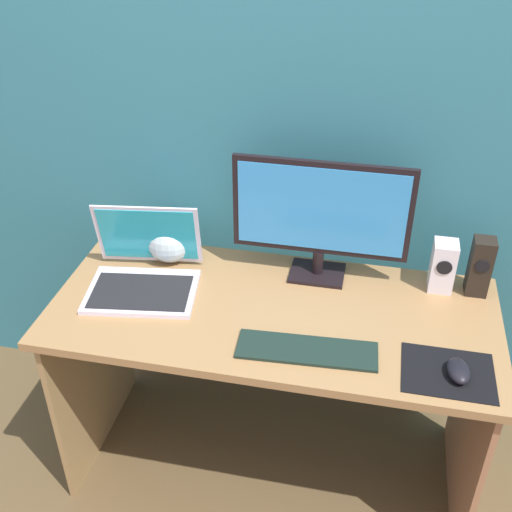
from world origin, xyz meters
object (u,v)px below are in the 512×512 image
fishbowl (170,238)px  monitor (321,215)px  keyboard_external (307,350)px  mouse (458,371)px  laptop (144,272)px  speaker_near_monitor (443,266)px  speaker_right (480,267)px

fishbowl → monitor: bearing=0.1°
keyboard_external → mouse: (0.41, -0.02, 0.02)m
laptop → fishbowl: laptop is taller
speaker_near_monitor → mouse: size_ratio=1.71×
monitor → speaker_near_monitor: bearing=1.2°
laptop → keyboard_external: bearing=-20.7°
mouse → speaker_near_monitor: bearing=88.0°
laptop → speaker_right: bearing=9.7°
laptop → mouse: 1.00m
speaker_near_monitor → monitor: bearing=-178.8°
keyboard_external → mouse: mouse is taller
monitor → fishbowl: (-0.51, -0.00, -0.15)m
speaker_right → laptop: (-1.05, -0.18, -0.05)m
speaker_right → keyboard_external: 0.63m
speaker_right → monitor: bearing=-179.1°
keyboard_external → mouse: bearing=-5.3°
speaker_right → keyboard_external: size_ratio=0.49×
laptop → fishbowl: bearing=79.3°
monitor → mouse: size_ratio=5.66×
speaker_near_monitor → laptop: (-0.94, -0.18, -0.04)m
speaker_near_monitor → speaker_right: bearing=0.0°
monitor → fishbowl: bearing=-179.9°
monitor → keyboard_external: bearing=-87.1°
laptop → keyboard_external: 0.60m
speaker_near_monitor → laptop: bearing=-169.1°
laptop → keyboard_external: size_ratio=0.96×
monitor → keyboard_external: size_ratio=1.42×
speaker_right → laptop: laptop is taller
laptop → mouse: size_ratio=3.85×
speaker_near_monitor → laptop: laptop is taller
mouse → speaker_right: bearing=72.5°
speaker_right → mouse: 0.42m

